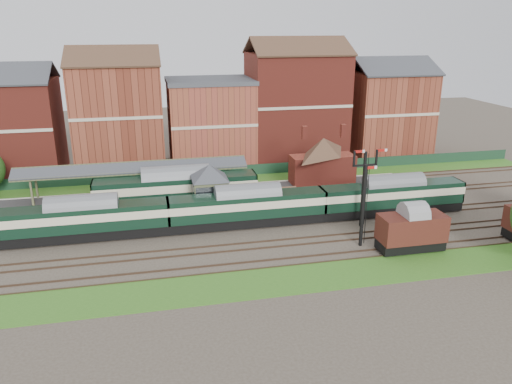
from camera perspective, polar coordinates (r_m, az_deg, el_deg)
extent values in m
plane|color=#473D33|center=(52.19, -1.44, -3.95)|extent=(160.00, 160.00, 0.00)
cube|color=#2D6619|center=(67.02, -4.05, 1.26)|extent=(90.00, 4.50, 0.06)
cube|color=#2D6619|center=(41.62, 1.76, -10.16)|extent=(90.00, 5.00, 0.06)
cube|color=#193823|center=(68.71, -4.31, 2.32)|extent=(90.00, 0.12, 1.50)
cube|color=#2D2D2D|center=(60.47, -7.87, -0.37)|extent=(55.00, 3.40, 1.00)
cube|color=#627855|center=(54.31, -5.22, -1.73)|extent=(3.40, 3.20, 2.40)
cube|color=#4E5233|center=(53.59, -5.28, 0.47)|extent=(3.60, 3.40, 2.00)
pyramid|color=#383A3F|center=(53.05, -5.34, 2.32)|extent=(5.40, 5.40, 1.60)
cube|color=maroon|center=(55.80, 2.96, -1.21)|extent=(3.00, 2.40, 2.20)
cube|color=#4C3323|center=(54.73, 3.16, -0.02)|extent=(3.20, 1.34, 0.79)
cube|color=#4C3323|center=(55.92, 2.81, 0.40)|extent=(3.20, 1.34, 0.79)
cube|color=maroon|center=(63.23, 7.58, 2.63)|extent=(8.00, 3.00, 3.50)
pyramid|color=#4C3323|center=(62.51, 7.69, 5.14)|extent=(8.10, 8.10, 2.20)
cube|color=maroon|center=(61.60, 5.51, 5.50)|extent=(0.60, 0.60, 1.60)
cube|color=maroon|center=(63.28, 9.85, 5.67)|extent=(0.60, 0.60, 1.60)
cube|color=#4E5233|center=(59.84, -24.28, 0.10)|extent=(0.22, 0.22, 3.40)
cube|color=#4E5233|center=(61.56, -3.42, 2.27)|extent=(0.22, 0.22, 3.40)
cube|color=#383A3F|center=(58.24, -13.86, 2.73)|extent=(26.00, 1.99, 0.90)
cube|color=#383A3F|center=(60.07, -13.84, 3.22)|extent=(26.00, 1.99, 0.90)
cube|color=#4E5233|center=(59.06, -13.88, 3.33)|extent=(26.00, 0.20, 0.20)
cube|color=black|center=(52.05, 12.14, 0.26)|extent=(0.25, 0.25, 8.00)
cube|color=black|center=(51.30, 12.34, 3.01)|extent=(2.60, 0.18, 0.18)
cube|color=#B2140F|center=(50.67, 11.78, 4.56)|extent=(1.10, 0.08, 0.25)
cube|color=#B2140F|center=(51.68, 14.22, 4.65)|extent=(1.10, 0.08, 0.25)
cube|color=black|center=(47.39, 12.13, -1.59)|extent=(0.25, 0.25, 8.00)
cube|color=#B2140F|center=(46.49, 13.06, 2.74)|extent=(1.10, 0.08, 0.25)
cube|color=maroon|center=(75.98, -26.77, 6.42)|extent=(14.00, 10.00, 13.00)
cube|color=maroon|center=(73.50, -15.43, 8.20)|extent=(12.00, 10.00, 15.00)
cube|color=brown|center=(74.21, -5.19, 7.71)|extent=(12.00, 10.00, 12.00)
cube|color=maroon|center=(76.54, 4.59, 9.59)|extent=(14.00, 10.00, 16.00)
cube|color=maroon|center=(82.36, 14.72, 8.63)|extent=(12.00, 10.00, 13.00)
cube|color=black|center=(51.59, -18.92, -4.51)|extent=(16.20, 2.27, 0.99)
cube|color=black|center=(50.99, -19.12, -2.79)|extent=(16.20, 2.52, 2.34)
cube|color=beige|center=(50.89, -19.15, -2.49)|extent=(16.22, 2.56, 0.81)
cube|color=slate|center=(50.55, -19.28, -1.41)|extent=(16.20, 2.52, 0.54)
cube|color=black|center=(52.03, -0.95, -3.24)|extent=(16.20, 2.27, 0.99)
cube|color=black|center=(51.42, -0.96, -1.52)|extent=(16.20, 2.52, 2.34)
cube|color=beige|center=(51.33, -0.96, -1.23)|extent=(16.22, 2.56, 0.81)
cube|color=slate|center=(50.99, -0.96, -0.14)|extent=(16.20, 2.52, 0.54)
cube|color=black|center=(57.24, 15.16, -1.83)|extent=(16.20, 2.27, 0.99)
cube|color=black|center=(56.69, 15.31, -0.25)|extent=(16.20, 2.52, 2.34)
cube|color=beige|center=(56.60, 15.33, 0.02)|extent=(16.22, 2.56, 0.81)
cube|color=slate|center=(56.29, 15.42, 1.01)|extent=(16.20, 2.52, 0.54)
cube|color=black|center=(57.26, -8.99, -1.31)|extent=(18.08, 2.53, 1.11)
cube|color=black|center=(56.65, -9.09, 0.45)|extent=(18.08, 2.81, 2.61)
cube|color=beige|center=(56.56, -9.10, 0.75)|extent=(18.10, 2.85, 0.90)
cube|color=slate|center=(56.22, -9.16, 1.86)|extent=(18.08, 2.81, 0.60)
cube|color=black|center=(48.79, 17.19, -5.73)|extent=(6.10, 2.25, 0.92)
cube|color=#3F1612|center=(48.14, 17.38, -3.91)|extent=(6.10, 2.65, 2.44)
cube|color=gray|center=(47.66, 17.54, -2.42)|extent=(6.10, 2.65, 0.45)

